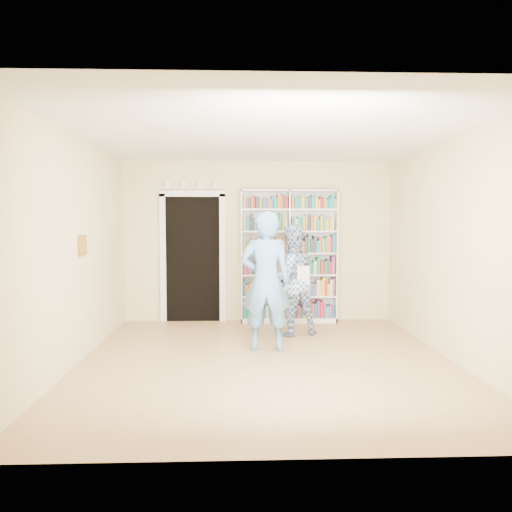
{
  "coord_description": "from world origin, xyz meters",
  "views": [
    {
      "loc": [
        -0.35,
        -5.92,
        1.69
      ],
      "look_at": [
        -0.09,
        0.9,
        1.22
      ],
      "focal_mm": 35.0,
      "sensor_mm": 36.0,
      "label": 1
    }
  ],
  "objects": [
    {
      "name": "bookshelf",
      "position": [
        0.51,
        2.34,
        1.11
      ],
      "size": [
        1.6,
        0.3,
        2.2
      ],
      "rotation": [
        0.0,
        0.0,
        -0.4
      ],
      "color": "white",
      "rests_on": "floor"
    },
    {
      "name": "doorway",
      "position": [
        -1.1,
        2.48,
        1.18
      ],
      "size": [
        1.1,
        0.08,
        2.43
      ],
      "color": "black",
      "rests_on": "floor"
    },
    {
      "name": "wall_art",
      "position": [
        -2.23,
        0.2,
        1.4
      ],
      "size": [
        0.03,
        0.25,
        0.25
      ],
      "primitive_type": "cube",
      "color": "brown",
      "rests_on": "wall_left"
    },
    {
      "name": "wall_right",
      "position": [
        2.25,
        0.0,
        1.35
      ],
      "size": [
        0.0,
        5.0,
        5.0
      ],
      "primitive_type": "plane",
      "rotation": [
        1.57,
        0.0,
        -1.57
      ],
      "color": "beige",
      "rests_on": "floor"
    },
    {
      "name": "ceiling",
      "position": [
        0.0,
        0.0,
        2.7
      ],
      "size": [
        5.0,
        5.0,
        0.0
      ],
      "primitive_type": "plane",
      "rotation": [
        3.14,
        0.0,
        0.0
      ],
      "color": "white",
      "rests_on": "wall_back"
    },
    {
      "name": "floor",
      "position": [
        0.0,
        0.0,
        0.0
      ],
      "size": [
        5.0,
        5.0,
        0.0
      ],
      "primitive_type": "plane",
      "color": "#A68050",
      "rests_on": "ground"
    },
    {
      "name": "wall_back",
      "position": [
        0.0,
        2.5,
        1.35
      ],
      "size": [
        4.5,
        0.0,
        4.5
      ],
      "primitive_type": "plane",
      "rotation": [
        1.57,
        0.0,
        0.0
      ],
      "color": "beige",
      "rests_on": "floor"
    },
    {
      "name": "paper_sheet",
      "position": [
        0.6,
        1.18,
        0.91
      ],
      "size": [
        0.19,
        0.06,
        0.27
      ],
      "primitive_type": "cube",
      "rotation": [
        0.0,
        0.0,
        0.3
      ],
      "color": "white",
      "rests_on": "man_plaid"
    },
    {
      "name": "man_blue",
      "position": [
        0.02,
        0.53,
        0.91
      ],
      "size": [
        0.69,
        0.47,
        1.82
      ],
      "primitive_type": "imported",
      "rotation": [
        0.0,
        0.0,
        3.08
      ],
      "color": "#5A92CA",
      "rests_on": "floor"
    },
    {
      "name": "man_plaid",
      "position": [
        0.45,
        1.42,
        0.82
      ],
      "size": [
        0.96,
        0.84,
        1.65
      ],
      "primitive_type": "imported",
      "rotation": [
        0.0,
        0.0,
        3.46
      ],
      "color": "#3459A0",
      "rests_on": "floor"
    },
    {
      "name": "wall_left",
      "position": [
        -2.25,
        0.0,
        1.35
      ],
      "size": [
        0.0,
        5.0,
        5.0
      ],
      "primitive_type": "plane",
      "rotation": [
        1.57,
        0.0,
        1.57
      ],
      "color": "beige",
      "rests_on": "floor"
    }
  ]
}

